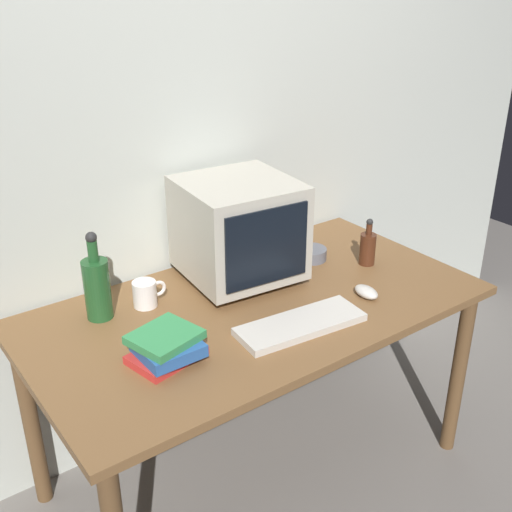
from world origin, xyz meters
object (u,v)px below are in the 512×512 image
crt_monitor (239,229)px  keyboard (300,324)px  computer_mouse (366,292)px  mug (146,294)px  bottle_short (369,248)px  bottle_tall (97,286)px  book_stack (167,347)px  cd_spindle (311,254)px

crt_monitor → keyboard: 0.44m
crt_monitor → keyboard: size_ratio=1.00×
crt_monitor → computer_mouse: size_ratio=4.20×
mug → bottle_short: bearing=-14.6°
crt_monitor → bottle_short: 0.52m
bottle_short → mug: bearing=165.4°
computer_mouse → bottle_short: size_ratio=0.54×
bottle_tall → bottle_short: 1.02m
keyboard → crt_monitor: bearing=90.1°
bottle_short → mug: bottle_short is taller
crt_monitor → keyboard: (-0.04, -0.40, -0.18)m
book_stack → crt_monitor: bearing=33.0°
crt_monitor → computer_mouse: bearing=-53.9°
keyboard → mug: size_ratio=3.50×
crt_monitor → computer_mouse: 0.50m
computer_mouse → bottle_tall: bearing=157.2°
bottle_short → book_stack: bearing=-173.5°
crt_monitor → book_stack: size_ratio=1.83×
book_stack → bottle_tall: bearing=99.4°
keyboard → cd_spindle: size_ratio=3.50×
computer_mouse → bottle_tall: 0.91m
bottle_tall → bottle_short: bottle_tall is taller
mug → bottle_tall: bearing=172.0°
bottle_tall → book_stack: 0.36m
computer_mouse → bottle_tall: size_ratio=0.33×
crt_monitor → mug: bearing=177.0°
computer_mouse → bottle_tall: bottle_tall is taller
mug → keyboard: bearing=-51.8°
bottle_short → crt_monitor: bearing=156.9°
keyboard → cd_spindle: (0.36, 0.36, 0.01)m
book_stack → mug: 0.34m
crt_monitor → mug: 0.40m
crt_monitor → mug: (-0.37, 0.02, -0.15)m
bottle_short → keyboard: bearing=-158.2°
book_stack → bottle_short: bearing=6.5°
keyboard → computer_mouse: size_ratio=4.20×
book_stack → mug: mug is taller
keyboard → computer_mouse: bearing=9.8°
crt_monitor → cd_spindle: size_ratio=3.50×
crt_monitor → mug: size_ratio=3.50×
book_stack → mug: (0.10, 0.32, 0.00)m
crt_monitor → bottle_short: (0.46, -0.20, -0.12)m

